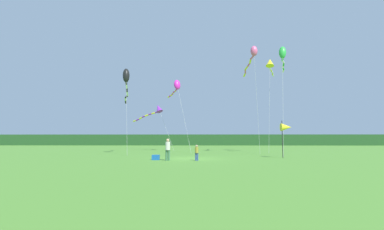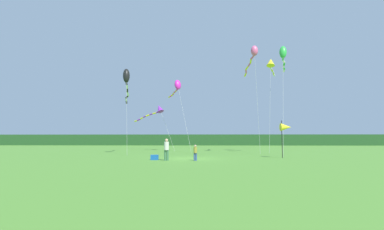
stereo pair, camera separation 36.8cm
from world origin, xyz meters
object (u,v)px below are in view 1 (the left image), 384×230
at_px(person_adult, 168,148).
at_px(person_child, 197,152).
at_px(banner_flag_pole, 286,128).
at_px(kite_magenta, 177,86).
at_px(kite_black, 126,80).
at_px(kite_yellow, 270,64).
at_px(kite_purple, 156,110).
at_px(cooler_box, 156,157).
at_px(kite_rainbow, 253,55).
at_px(kite_green, 283,55).

xyz_separation_m(person_adult, person_child, (2.20, -0.01, -0.26)).
bearing_deg(banner_flag_pole, kite_magenta, 132.59).
distance_m(banner_flag_pole, kite_black, 17.38).
xyz_separation_m(person_child, kite_magenta, (-2.67, 14.35, 7.87)).
relative_size(person_adult, kite_yellow, 0.14).
distance_m(person_child, banner_flag_pole, 8.55).
height_order(person_child, kite_magenta, kite_magenta).
relative_size(banner_flag_pole, kite_yellow, 0.27).
height_order(banner_flag_pole, kite_purple, kite_purple).
bearing_deg(cooler_box, kite_yellow, 45.13).
bearing_deg(cooler_box, person_child, -10.04).
bearing_deg(cooler_box, kite_rainbow, 46.08).
relative_size(person_adult, banner_flag_pole, 0.51).
distance_m(person_child, cooler_box, 3.28).
bearing_deg(kite_magenta, kite_black, -131.10).
distance_m(person_adult, kite_green, 18.12).
distance_m(banner_flag_pole, kite_green, 10.67).
distance_m(cooler_box, kite_purple, 18.52).
bearing_deg(person_child, kite_magenta, 100.56).
relative_size(kite_green, kite_magenta, 1.28).
bearing_deg(kite_black, cooler_box, -60.02).
relative_size(kite_black, kite_purple, 1.37).
bearing_deg(kite_black, kite_magenta, 48.90).
bearing_deg(kite_rainbow, kite_magenta, 158.83).
bearing_deg(person_adult, kite_purple, 101.59).
distance_m(kite_rainbow, kite_magenta, 10.40).
xyz_separation_m(person_child, kite_yellow, (9.29, 13.11, 10.47)).
distance_m(person_adult, banner_flag_pole, 10.54).
bearing_deg(kite_black, banner_flag_pole, -19.52).
xyz_separation_m(kite_rainbow, kite_green, (3.05, -1.53, -0.46)).
distance_m(person_child, kite_green, 16.93).
bearing_deg(kite_rainbow, cooler_box, -133.92).
bearing_deg(person_adult, banner_flag_pole, 16.63).
xyz_separation_m(person_adult, kite_rainbow, (8.81, 10.74, 10.61)).
bearing_deg(person_adult, kite_rainbow, 50.64).
bearing_deg(person_adult, kite_magenta, 91.89).
height_order(kite_green, kite_black, kite_green).
distance_m(banner_flag_pole, kite_purple, 20.55).
relative_size(person_child, kite_rainbow, 0.10).
height_order(person_child, kite_purple, kite_purple).
relative_size(kite_black, kite_magenta, 0.98).
distance_m(person_child, kite_purple, 19.63).
xyz_separation_m(kite_yellow, kite_black, (-17.06, -4.61, -3.02)).
distance_m(person_adult, kite_rainbow, 17.48).
xyz_separation_m(cooler_box, kite_green, (12.85, 8.65, 10.88)).
relative_size(kite_rainbow, kite_black, 1.34).
relative_size(banner_flag_pole, kite_rainbow, 0.26).
height_order(person_adult, kite_yellow, kite_yellow).
bearing_deg(kite_green, kite_rainbow, 153.29).
relative_size(person_adult, kite_green, 0.14).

